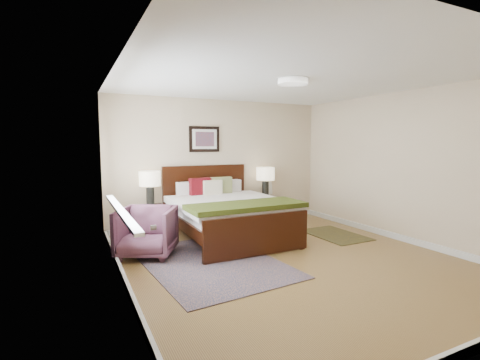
% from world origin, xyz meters
% --- Properties ---
extents(floor, '(5.00, 5.00, 0.00)m').
position_xyz_m(floor, '(0.00, 0.00, 0.00)').
color(floor, olive).
rests_on(floor, ground).
extents(back_wall, '(4.50, 0.04, 2.50)m').
position_xyz_m(back_wall, '(0.00, 2.50, 1.25)').
color(back_wall, beige).
rests_on(back_wall, ground).
extents(left_wall, '(0.04, 5.00, 2.50)m').
position_xyz_m(left_wall, '(-2.25, 0.00, 1.25)').
color(left_wall, beige).
rests_on(left_wall, ground).
extents(right_wall, '(0.04, 5.00, 2.50)m').
position_xyz_m(right_wall, '(2.25, 0.00, 1.25)').
color(right_wall, beige).
rests_on(right_wall, ground).
extents(ceiling, '(4.50, 5.00, 0.02)m').
position_xyz_m(ceiling, '(0.00, 0.00, 2.50)').
color(ceiling, white).
rests_on(ceiling, back_wall).
extents(window, '(0.11, 2.72, 1.32)m').
position_xyz_m(window, '(-2.20, 0.70, 1.38)').
color(window, silver).
rests_on(window, left_wall).
extents(door, '(0.06, 1.00, 2.18)m').
position_xyz_m(door, '(-2.23, -1.75, 1.07)').
color(door, silver).
rests_on(door, ground).
extents(ceil_fixture, '(0.44, 0.44, 0.08)m').
position_xyz_m(ceil_fixture, '(0.00, 0.00, 2.47)').
color(ceil_fixture, white).
rests_on(ceil_fixture, ceiling).
extents(bed, '(1.82, 2.21, 1.19)m').
position_xyz_m(bed, '(-0.35, 1.41, 0.55)').
color(bed, black).
rests_on(bed, ground).
extents(wall_art, '(0.62, 0.05, 0.50)m').
position_xyz_m(wall_art, '(-0.35, 2.47, 1.72)').
color(wall_art, black).
rests_on(wall_art, back_wall).
extents(nightstand_left, '(0.45, 0.40, 0.53)m').
position_xyz_m(nightstand_left, '(-1.47, 2.25, 0.41)').
color(nightstand_left, black).
rests_on(nightstand_left, ground).
extents(nightstand_right, '(0.53, 0.40, 0.52)m').
position_xyz_m(nightstand_right, '(0.92, 2.26, 0.33)').
color(nightstand_right, black).
rests_on(nightstand_right, ground).
extents(lamp_left, '(0.37, 0.37, 0.61)m').
position_xyz_m(lamp_left, '(-1.47, 2.27, 0.97)').
color(lamp_left, black).
rests_on(lamp_left, nightstand_left).
extents(lamp_right, '(0.37, 0.37, 0.61)m').
position_xyz_m(lamp_right, '(0.92, 2.27, 0.96)').
color(lamp_right, black).
rests_on(lamp_right, nightstand_right).
extents(armchair, '(1.05, 1.06, 0.72)m').
position_xyz_m(armchair, '(-1.78, 1.06, 0.36)').
color(armchair, '#5E3344').
rests_on(armchair, ground).
extents(rug_persian, '(1.86, 2.48, 0.01)m').
position_xyz_m(rug_persian, '(-1.06, 0.38, 0.01)').
color(rug_persian, '#0C1D3E').
rests_on(rug_persian, ground).
extents(rug_navy, '(0.79, 1.17, 0.01)m').
position_xyz_m(rug_navy, '(1.48, 0.74, 0.01)').
color(rug_navy, black).
rests_on(rug_navy, ground).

